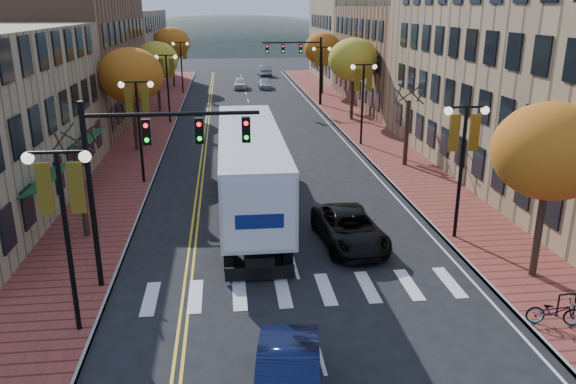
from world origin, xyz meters
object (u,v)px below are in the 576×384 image
object	(u,v)px
bicycle	(554,311)
black_suv	(350,228)
navy_sedan	(288,384)
semi_truck	(249,161)

from	to	relation	value
bicycle	black_suv	bearing A→B (deg)	47.62
navy_sedan	bicycle	size ratio (longest dim) A/B	2.68
navy_sedan	bicycle	bearing A→B (deg)	25.44
semi_truck	navy_sedan	xyz separation A→B (m)	(0.26, -15.41, -1.80)
black_suv	bicycle	world-z (taller)	black_suv
semi_truck	bicycle	xyz separation A→B (m)	(9.28, -12.53, -1.97)
navy_sedan	black_suv	distance (m)	11.04
navy_sedan	black_suv	bearing A→B (deg)	77.09
navy_sedan	bicycle	world-z (taller)	navy_sedan
semi_truck	navy_sedan	distance (m)	15.51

